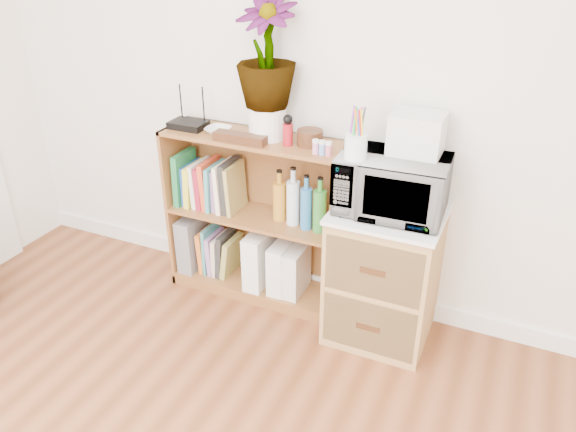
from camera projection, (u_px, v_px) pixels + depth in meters
The scene contains 21 objects.
skirting_board at pixel (323, 284), 3.27m from camera, with size 4.00×0.02×0.10m, color white.
bookshelf at pixel (256, 219), 3.08m from camera, with size 1.00×0.30×0.95m, color brown.
wicker_unit at pixel (383, 276), 2.81m from camera, with size 0.50×0.45×0.70m, color #9E7542.
microwave at pixel (392, 185), 2.57m from camera, with size 0.49×0.33×0.27m, color silver.
pen_cup at pixel (356, 147), 2.46m from camera, with size 0.10×0.10×0.11m, color white.
small_appliance at pixel (417, 133), 2.51m from camera, with size 0.23×0.19×0.18m, color silver.
router at pixel (188, 125), 2.98m from camera, with size 0.19×0.13×0.04m, color black.
white_bowl at pixel (218, 130), 2.90m from camera, with size 0.13×0.13×0.03m, color silver.
plant_pot at pixel (268, 122), 2.82m from camera, with size 0.19×0.19×0.16m, color white.
potted_plant at pixel (266, 53), 2.66m from camera, with size 0.29×0.29×0.52m, color #2D7131.
trinket_box at pixel (240, 138), 2.78m from camera, with size 0.28×0.07×0.04m, color #361C0E.
kokeshi_doll at pixel (288, 135), 2.73m from camera, with size 0.05×0.05×0.11m, color maroon.
wooden_bowl at pixel (310, 138), 2.74m from camera, with size 0.13×0.13×0.07m, color #331A0E.
paint_jars at pixel (322, 150), 2.63m from camera, with size 0.10×0.04×0.05m, color pink.
file_box at pixel (195, 240), 3.35m from camera, with size 0.10×0.26×0.33m, color slate.
magazine_holder_left at pixel (260, 258), 3.18m from camera, with size 0.10×0.26×0.33m, color white.
magazine_holder_mid at pixel (282, 266), 3.14m from camera, with size 0.09×0.23×0.29m, color white.
magazine_holder_right at pixel (297, 270), 3.11m from camera, with size 0.09×0.22×0.28m, color silver.
cookbooks at pixel (210, 184), 3.12m from camera, with size 0.36×0.20×0.30m.
liquor_bottles at pixel (314, 202), 2.88m from camera, with size 0.47×0.07×0.31m.
lower_books at pixel (219, 252), 3.31m from camera, with size 0.22×0.19×0.29m.
Camera 1 is at (0.93, -0.31, 1.93)m, focal length 35.00 mm.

